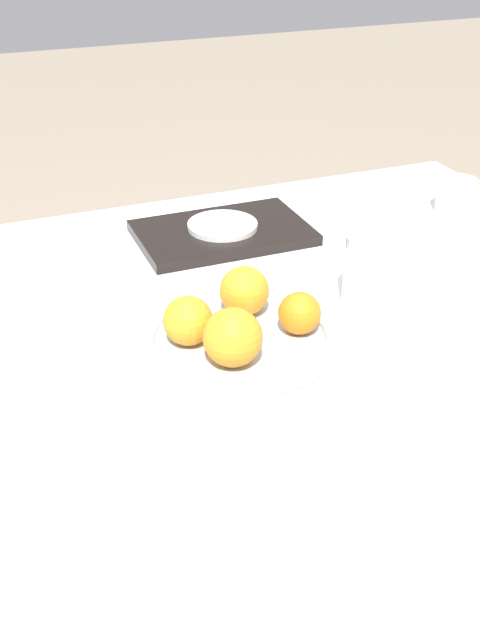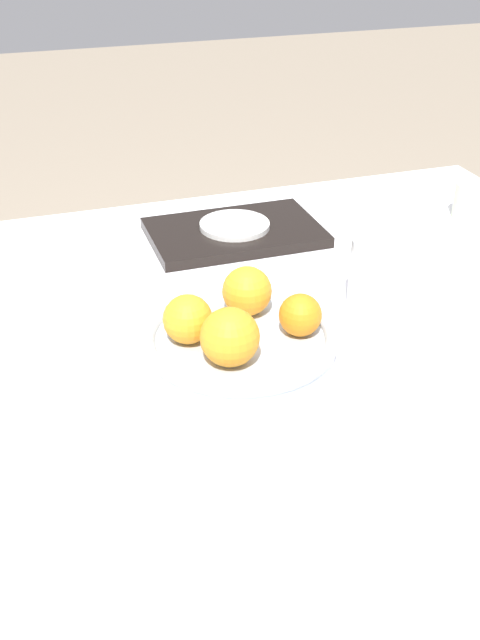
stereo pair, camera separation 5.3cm
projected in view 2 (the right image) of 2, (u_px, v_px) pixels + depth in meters
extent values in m
plane|color=gray|center=(245.00, 589.00, 1.65)|extent=(12.00, 12.00, 0.00)
cube|color=white|center=(246.00, 458.00, 1.45)|extent=(1.33, 0.81, 0.76)
cylinder|color=#B2BCC6|center=(240.00, 343.00, 1.08)|extent=(0.27, 0.27, 0.02)
torus|color=#B2BCC6|center=(240.00, 337.00, 1.07)|extent=(0.28, 0.28, 0.02)
sphere|color=orange|center=(188.00, 319.00, 1.05)|extent=(0.07, 0.07, 0.07)
sphere|color=orange|center=(300.00, 315.00, 1.07)|extent=(0.06, 0.06, 0.06)
sphere|color=orange|center=(230.00, 337.00, 1.00)|extent=(0.08, 0.08, 0.08)
sphere|color=orange|center=(247.00, 291.00, 1.11)|extent=(0.07, 0.07, 0.07)
cylinder|color=silver|center=(373.00, 275.00, 1.16)|extent=(0.07, 0.07, 0.12)
cube|color=black|center=(235.00, 232.00, 1.41)|extent=(0.32, 0.21, 0.02)
cylinder|color=silver|center=(235.00, 225.00, 1.40)|extent=(0.13, 0.13, 0.01)
cylinder|color=beige|center=(474.00, 201.00, 1.48)|extent=(0.08, 0.08, 0.07)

